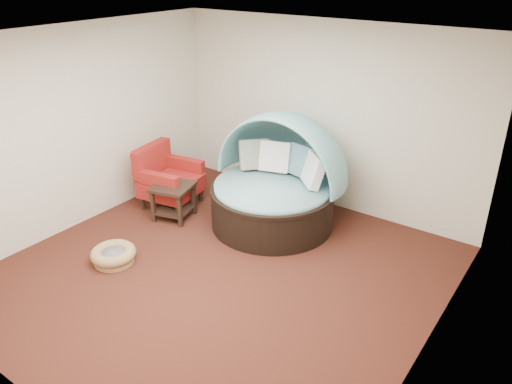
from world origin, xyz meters
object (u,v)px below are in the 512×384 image
Objects in this scene: canopy_daybed at (277,175)px; side_table at (173,197)px; red_armchair at (167,178)px; pet_basket at (114,255)px.

side_table is at bearing -151.24° from canopy_daybed.
side_table is at bearing -44.77° from red_armchair.
pet_basket is at bearing -119.42° from canopy_daybed.
pet_basket is (-1.09, -2.12, -0.65)m from canopy_daybed.
red_armchair is 0.49m from side_table.
canopy_daybed is 2.05× the size of red_armchair.
red_armchair is (-1.70, -0.50, -0.31)m from canopy_daybed.
canopy_daybed is 3.16× the size of pet_basket.
red_armchair is at bearing 110.54° from pet_basket.
canopy_daybed reaches higher than side_table.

